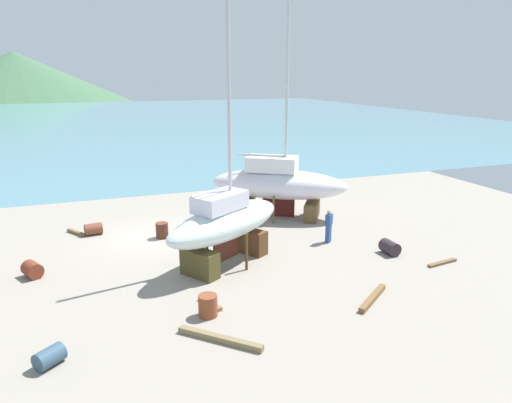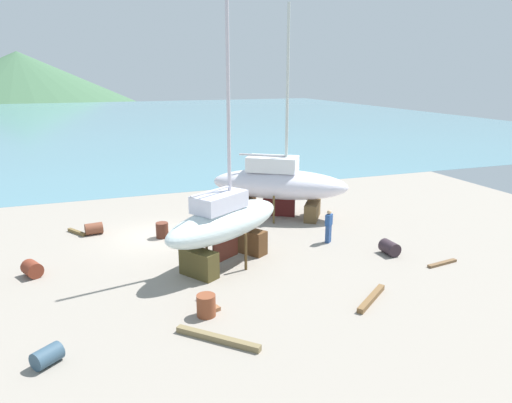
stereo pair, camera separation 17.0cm
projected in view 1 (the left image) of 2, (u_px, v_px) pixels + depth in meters
name	position (u px, v px, depth m)	size (l,w,h in m)	color
ground_plane	(168.00, 262.00, 21.19)	(49.17, 49.17, 0.00)	gray
sea_water	(97.00, 121.00, 83.25)	(134.10, 112.70, 0.01)	teal
headland_hill	(18.00, 96.00, 167.74)	(136.38, 136.38, 30.73)	#406646
sailboat_far_slipway	(278.00, 184.00, 27.42)	(8.03, 6.60, 11.81)	brown
sailboat_mid_port	(225.00, 223.00, 20.46)	(6.76, 5.36, 11.57)	#55351D
worker	(329.00, 226.00, 23.40)	(0.49, 0.47, 1.67)	#2C4A82
barrel_rust_mid	(208.00, 306.00, 16.37)	(0.66, 0.66, 0.77)	brown
barrel_tar_black	(162.00, 230.00, 24.16)	(0.63, 0.63, 0.78)	#52281C
barrel_tipped_center	(390.00, 247.00, 22.02)	(0.64, 0.64, 0.91)	#30242B
barrel_tipped_right	(93.00, 229.00, 24.65)	(0.60, 0.60, 0.86)	brown
barrel_rust_far	(49.00, 357.00, 13.61)	(0.55, 0.55, 0.81)	#344F63
barrel_by_slipway	(32.00, 270.00, 19.51)	(0.66, 0.66, 0.80)	maroon
timber_long_fore	(220.00, 339.00, 14.87)	(2.93, 0.24, 0.20)	olive
timber_plank_far	(442.00, 263.00, 20.91)	(1.63, 0.21, 0.11)	brown
timber_long_aft	(373.00, 298.00, 17.55)	(2.36, 0.23, 0.19)	brown
timber_short_skew	(210.00, 304.00, 17.18)	(1.24, 0.21, 0.14)	#8E5C3B
timber_plank_near	(76.00, 233.00, 24.77)	(1.42, 0.18, 0.17)	brown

